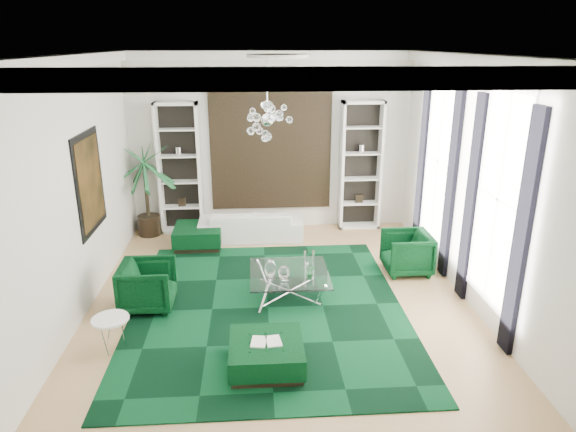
{
  "coord_description": "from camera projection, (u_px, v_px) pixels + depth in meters",
  "views": [
    {
      "loc": [
        -0.38,
        -7.46,
        3.97
      ],
      "look_at": [
        0.17,
        0.5,
        1.25
      ],
      "focal_mm": 32.0,
      "sensor_mm": 36.0,
      "label": 1
    }
  ],
  "objects": [
    {
      "name": "floor",
      "position": [
        280.0,
        299.0,
        8.36
      ],
      "size": [
        6.0,
        7.0,
        0.02
      ],
      "primitive_type": "cube",
      "color": "tan",
      "rests_on": "ground"
    },
    {
      "name": "ceiling",
      "position": [
        278.0,
        54.0,
        7.12
      ],
      "size": [
        6.0,
        7.0,
        0.02
      ],
      "primitive_type": "cube",
      "color": "white",
      "rests_on": "ground"
    },
    {
      "name": "wall_back",
      "position": [
        271.0,
        143.0,
        11.05
      ],
      "size": [
        6.0,
        0.02,
        3.8
      ],
      "primitive_type": "cube",
      "color": "silver",
      "rests_on": "ground"
    },
    {
      "name": "wall_front",
      "position": [
        300.0,
        295.0,
        4.42
      ],
      "size": [
        6.0,
        0.02,
        3.8
      ],
      "primitive_type": "cube",
      "color": "silver",
      "rests_on": "ground"
    },
    {
      "name": "wall_left",
      "position": [
        75.0,
        190.0,
        7.54
      ],
      "size": [
        0.02,
        7.0,
        3.8
      ],
      "primitive_type": "cube",
      "color": "silver",
      "rests_on": "ground"
    },
    {
      "name": "wall_right",
      "position": [
        473.0,
        183.0,
        7.93
      ],
      "size": [
        0.02,
        7.0,
        3.8
      ],
      "primitive_type": "cube",
      "color": "silver",
      "rests_on": "ground"
    },
    {
      "name": "crown_molding",
      "position": [
        278.0,
        62.0,
        7.16
      ],
      "size": [
        6.0,
        7.0,
        0.18
      ],
      "primitive_type": null,
      "color": "white",
      "rests_on": "ceiling"
    },
    {
      "name": "ceiling_medallion",
      "position": [
        277.0,
        56.0,
        7.42
      ],
      "size": [
        0.9,
        0.9,
        0.05
      ],
      "primitive_type": "cylinder",
      "color": "white",
      "rests_on": "ceiling"
    },
    {
      "name": "tapestry",
      "position": [
        271.0,
        143.0,
        11.01
      ],
      "size": [
        2.5,
        0.06,
        2.8
      ],
      "primitive_type": "cube",
      "color": "black",
      "rests_on": "wall_back"
    },
    {
      "name": "shelving_left",
      "position": [
        180.0,
        169.0,
        10.9
      ],
      "size": [
        0.9,
        0.38,
        2.8
      ],
      "primitive_type": null,
      "color": "white",
      "rests_on": "floor"
    },
    {
      "name": "shelving_right",
      "position": [
        361.0,
        166.0,
        11.15
      ],
      "size": [
        0.9,
        0.38,
        2.8
      ],
      "primitive_type": null,
      "color": "white",
      "rests_on": "floor"
    },
    {
      "name": "painting",
      "position": [
        90.0,
        182.0,
        8.13
      ],
      "size": [
        0.04,
        1.3,
        1.6
      ],
      "primitive_type": "cube",
      "color": "black",
      "rests_on": "wall_left"
    },
    {
      "name": "window_near",
      "position": [
        498.0,
        199.0,
        7.08
      ],
      "size": [
        0.03,
        1.1,
        2.9
      ],
      "primitive_type": "cube",
      "color": "white",
      "rests_on": "wall_right"
    },
    {
      "name": "curtain_near_a",
      "position": [
        521.0,
        237.0,
        6.43
      ],
      "size": [
        0.07,
        0.3,
        3.25
      ],
      "primitive_type": "cube",
      "color": "black",
      "rests_on": "floor"
    },
    {
      "name": "curtain_near_b",
      "position": [
        471.0,
        200.0,
        7.9
      ],
      "size": [
        0.07,
        0.3,
        3.25
      ],
      "primitive_type": "cube",
      "color": "black",
      "rests_on": "floor"
    },
    {
      "name": "window_far",
      "position": [
        438.0,
        161.0,
        9.35
      ],
      "size": [
        0.03,
        1.1,
        2.9
      ],
      "primitive_type": "cube",
      "color": "white",
      "rests_on": "wall_right"
    },
    {
      "name": "curtain_far_a",
      "position": [
        451.0,
        186.0,
        8.69
      ],
      "size": [
        0.07,
        0.3,
        3.25
      ],
      "primitive_type": "cube",
      "color": "black",
      "rests_on": "floor"
    },
    {
      "name": "curtain_far_b",
      "position": [
        422.0,
        165.0,
        10.16
      ],
      "size": [
        0.07,
        0.3,
        3.25
      ],
      "primitive_type": "cube",
      "color": "black",
      "rests_on": "floor"
    },
    {
      "name": "rug",
      "position": [
        268.0,
        308.0,
        8.04
      ],
      "size": [
        4.2,
        5.0,
        0.02
      ],
      "primitive_type": "cube",
      "color": "black",
      "rests_on": "floor"
    },
    {
      "name": "sofa",
      "position": [
        251.0,
        225.0,
        10.79
      ],
      "size": [
        2.16,
        0.84,
        0.63
      ],
      "primitive_type": "imported",
      "rotation": [
        0.0,
        0.0,
        3.14
      ],
      "color": "white",
      "rests_on": "floor"
    },
    {
      "name": "armchair_left",
      "position": [
        148.0,
        286.0,
        7.97
      ],
      "size": [
        0.83,
        0.8,
        0.75
      ],
      "primitive_type": "imported",
      "rotation": [
        0.0,
        0.0,
        1.57
      ],
      "color": "black",
      "rests_on": "floor"
    },
    {
      "name": "armchair_right",
      "position": [
        407.0,
        253.0,
        9.21
      ],
      "size": [
        0.82,
        0.8,
        0.75
      ],
      "primitive_type": "imported",
      "rotation": [
        0.0,
        0.0,
        -1.57
      ],
      "color": "black",
      "rests_on": "floor"
    },
    {
      "name": "coffee_table",
      "position": [
        289.0,
        285.0,
        8.34
      ],
      "size": [
        1.26,
        1.26,
        0.43
      ],
      "primitive_type": null,
      "color": "white",
      "rests_on": "floor"
    },
    {
      "name": "ottoman_side",
      "position": [
        198.0,
        236.0,
        10.44
      ],
      "size": [
        0.94,
        0.94,
        0.42
      ],
      "primitive_type": "cube",
      "color": "black",
      "rests_on": "floor"
    },
    {
      "name": "ottoman_front",
      "position": [
        266.0,
        355.0,
        6.53
      ],
      "size": [
        0.93,
        0.93,
        0.37
      ],
      "primitive_type": "cube",
      "color": "black",
      "rests_on": "floor"
    },
    {
      "name": "book",
      "position": [
        266.0,
        341.0,
        6.47
      ],
      "size": [
        0.39,
        0.26,
        0.03
      ],
      "primitive_type": "cube",
      "color": "white",
      "rests_on": "ottoman_front"
    },
    {
      "name": "side_table",
      "position": [
        112.0,
        335.0,
        6.89
      ],
      "size": [
        0.49,
        0.49,
        0.47
      ],
      "primitive_type": "cylinder",
      "color": "white",
      "rests_on": "floor"
    },
    {
      "name": "palm",
      "position": [
        145.0,
        176.0,
        10.7
      ],
      "size": [
        1.62,
        1.62,
        2.6
      ],
      "primitive_type": null,
      "color": "#206935",
      "rests_on": "floor"
    },
    {
      "name": "chandelier",
      "position": [
        267.0,
        120.0,
        7.71
      ],
      "size": [
        0.76,
        0.76,
        0.69
      ],
      "primitive_type": null,
      "color": "white",
      "rests_on": "ceiling"
    },
    {
      "name": "table_plant",
      "position": [
        311.0,
        272.0,
        8.01
      ],
      "size": [
        0.13,
        0.11,
        0.24
      ],
      "primitive_type": "imported",
      "color": "#206935",
      "rests_on": "coffee_table"
    }
  ]
}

